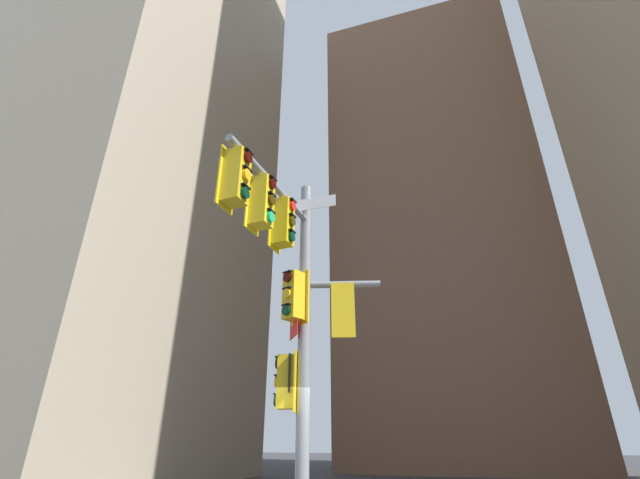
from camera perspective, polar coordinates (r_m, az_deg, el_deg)
building_tower_left at (r=32.60m, az=-22.30°, el=22.08°), size 13.58×13.58×49.17m
building_mid_block at (r=34.67m, az=15.28°, el=1.26°), size 13.56×13.56×33.06m
signal_pole_assembly at (r=8.53m, az=-3.56°, el=-7.17°), size 2.37×3.69×7.03m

